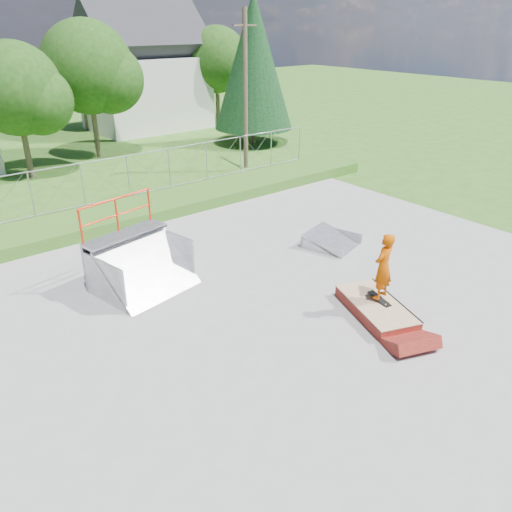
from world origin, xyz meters
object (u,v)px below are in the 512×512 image
(quarter_pipe, at_px, (142,249))
(flat_bank_ramp, at_px, (332,240))
(skater, at_px, (383,269))
(grind_box, at_px, (376,309))

(quarter_pipe, distance_m, flat_bank_ramp, 6.95)
(quarter_pipe, relative_size, skater, 1.41)
(quarter_pipe, relative_size, flat_bank_ramp, 1.54)
(grind_box, height_order, quarter_pipe, quarter_pipe)
(grind_box, relative_size, flat_bank_ramp, 1.65)
(flat_bank_ramp, bearing_deg, grind_box, -138.12)
(quarter_pipe, bearing_deg, skater, -61.65)
(quarter_pipe, bearing_deg, flat_bank_ramp, -23.13)
(grind_box, bearing_deg, skater, 33.91)
(grind_box, xyz_separation_m, flat_bank_ramp, (2.44, 3.98, 0.06))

